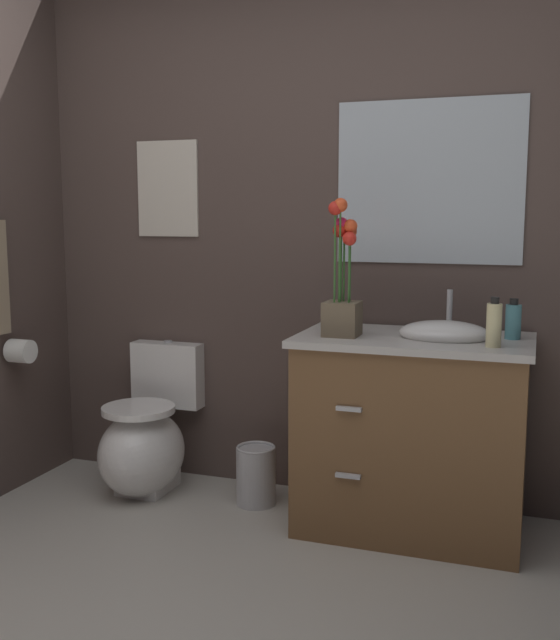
% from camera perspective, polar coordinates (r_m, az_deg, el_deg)
% --- Properties ---
extents(wall_back, '(4.24, 0.05, 2.50)m').
position_cam_1_polar(wall_back, '(3.39, 6.17, 7.04)').
color(wall_back, '#4C3D38').
rests_on(wall_back, ground_plane).
extents(toilet, '(0.38, 0.59, 0.69)m').
position_cam_1_polar(toilet, '(3.63, -10.23, -9.14)').
color(toilet, white).
rests_on(toilet, ground_plane).
extents(vanity_cabinet, '(0.94, 0.56, 1.00)m').
position_cam_1_polar(vanity_cabinet, '(3.14, 10.13, -8.44)').
color(vanity_cabinet, brown).
rests_on(vanity_cabinet, ground_plane).
extents(flower_vase, '(0.14, 0.14, 0.56)m').
position_cam_1_polar(flower_vase, '(3.01, 4.84, 2.60)').
color(flower_vase, brown).
rests_on(flower_vase, vanity_cabinet).
extents(soap_bottle, '(0.06, 0.06, 0.19)m').
position_cam_1_polar(soap_bottle, '(2.87, 16.13, -0.32)').
color(soap_bottle, beige).
rests_on(soap_bottle, vanity_cabinet).
extents(lotion_bottle, '(0.06, 0.06, 0.16)m').
position_cam_1_polar(lotion_bottle, '(3.08, 17.50, -0.06)').
color(lotion_bottle, teal).
rests_on(lotion_bottle, vanity_cabinet).
extents(trash_bin, '(0.18, 0.18, 0.27)m').
position_cam_1_polar(trash_bin, '(3.45, -1.86, -11.81)').
color(trash_bin, '#B7B7BC').
rests_on(trash_bin, ground_plane).
extents(wall_poster, '(0.32, 0.01, 0.46)m').
position_cam_1_polar(wall_poster, '(3.70, -8.64, 9.94)').
color(wall_poster, beige).
extents(wall_mirror, '(0.80, 0.01, 0.70)m').
position_cam_1_polar(wall_mirror, '(3.31, 11.37, 10.36)').
color(wall_mirror, '#B2BCC6').
extents(toilet_paper_roll, '(0.11, 0.11, 0.11)m').
position_cam_1_polar(toilet_paper_roll, '(3.66, -19.32, -2.27)').
color(toilet_paper_roll, white).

